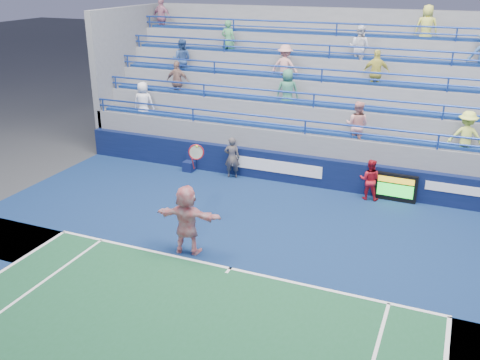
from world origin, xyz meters
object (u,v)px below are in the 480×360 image
at_px(line_judge, 232,158).
at_px(ball_girl, 370,180).
at_px(serve_speed_board, 396,188).
at_px(tennis_player, 187,220).
at_px(judge_chair, 189,166).

distance_m(line_judge, ball_girl, 5.13).
bearing_deg(ball_girl, serve_speed_board, -169.86).
height_order(serve_speed_board, tennis_player, tennis_player).
bearing_deg(tennis_player, judge_chair, 117.51).
bearing_deg(judge_chair, ball_girl, -0.42).
xyz_separation_m(tennis_player, line_judge, (-1.16, 5.74, -0.21)).
xyz_separation_m(serve_speed_board, ball_girl, (-0.86, -0.20, 0.23)).
distance_m(serve_speed_board, line_judge, 6.00).
relative_size(tennis_player, ball_girl, 2.22).
distance_m(tennis_player, line_judge, 5.86).
distance_m(judge_chair, ball_girl, 6.96).
bearing_deg(tennis_player, ball_girl, 54.94).
bearing_deg(ball_girl, tennis_player, 52.23).
bearing_deg(judge_chair, line_judge, 1.00).
relative_size(judge_chair, tennis_player, 0.22).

